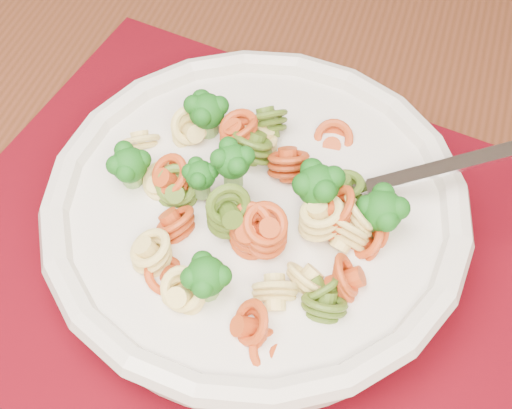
{
  "coord_description": "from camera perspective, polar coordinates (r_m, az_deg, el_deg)",
  "views": [
    {
      "loc": [
        -0.05,
        0.33,
        1.12
      ],
      "look_at": [
        -0.03,
        0.6,
        0.74
      ],
      "focal_mm": 50.0,
      "sensor_mm": 36.0,
      "label": 1
    }
  ],
  "objects": [
    {
      "name": "dining_table",
      "position": [
        0.65,
        10.23,
        0.98
      ],
      "size": [
        1.67,
        1.38,
        0.7
      ],
      "rotation": [
        0.0,
        0.0,
        -0.38
      ],
      "color": "#512716",
      "rests_on": "ground"
    },
    {
      "name": "placemat",
      "position": [
        0.5,
        0.28,
        -3.95
      ],
      "size": [
        0.55,
        0.51,
        0.0
      ],
      "primitive_type": "cube",
      "rotation": [
        0.0,
        0.0,
        -0.53
      ],
      "color": "#56030A",
      "rests_on": "dining_table"
    },
    {
      "name": "pasta_bowl",
      "position": [
        0.48,
        0.0,
        -0.6
      ],
      "size": [
        0.28,
        0.28,
        0.05
      ],
      "color": "silver",
      "rests_on": "placemat"
    },
    {
      "name": "pasta_broccoli_heap",
      "position": [
        0.46,
        -0.0,
        0.43
      ],
      "size": [
        0.24,
        0.24,
        0.06
      ],
      "primitive_type": null,
      "color": "#EBD674",
      "rests_on": "pasta_bowl"
    },
    {
      "name": "fork",
      "position": [
        0.47,
        6.02,
        0.63
      ],
      "size": [
        0.18,
        0.02,
        0.08
      ],
      "primitive_type": null,
      "rotation": [
        0.0,
        -0.35,
        -0.0
      ],
      "color": "silver",
      "rests_on": "pasta_bowl"
    }
  ]
}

